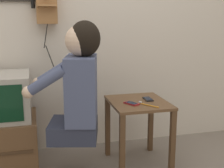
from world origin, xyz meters
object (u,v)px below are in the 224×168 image
at_px(person, 79,83).
at_px(cell_phone_spare, 148,99).
at_px(cell_phone_held, 132,103).
at_px(toothbrush, 147,105).
at_px(wall_phone_antique, 46,0).

xyz_separation_m(person, cell_phone_spare, (0.59, 0.09, -0.19)).
height_order(person, cell_phone_held, person).
distance_m(cell_phone_spare, toothbrush, 0.17).
distance_m(cell_phone_held, toothbrush, 0.13).
relative_size(wall_phone_antique, cell_phone_spare, 6.40).
height_order(cell_phone_spare, toothbrush, toothbrush).
bearing_deg(wall_phone_antique, person, -69.84).
relative_size(person, toothbrush, 5.82).
xyz_separation_m(cell_phone_spare, toothbrush, (-0.07, -0.16, 0.00)).
bearing_deg(toothbrush, person, 136.40).
relative_size(wall_phone_antique, toothbrush, 5.21).
bearing_deg(toothbrush, cell_phone_held, 112.12).
bearing_deg(toothbrush, wall_phone_antique, 104.81).
distance_m(person, cell_phone_held, 0.46).
xyz_separation_m(wall_phone_antique, cell_phone_held, (0.60, -0.51, -0.81)).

